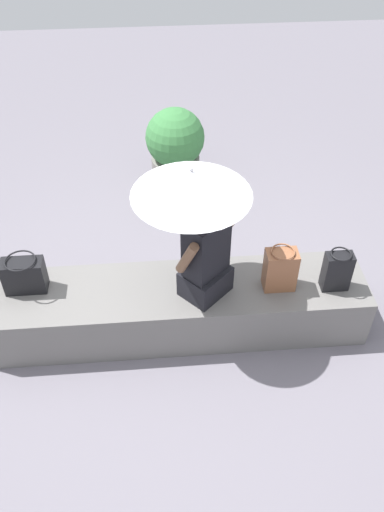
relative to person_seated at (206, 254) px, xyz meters
The scene contains 8 objects.
ground_plane 0.87m from the person_seated, 164.41° to the left, with size 14.00×14.00×0.00m, color slate.
stone_bench 0.65m from the person_seated, 164.41° to the left, with size 2.95×0.64×0.45m, color slate.
person_seated is the anchor object (origin of this frame).
parasol 0.59m from the person_seated, 146.36° to the left, with size 0.83×0.83×1.09m.
handbag_black 1.39m from the person_seated, behind, with size 0.31×0.23×0.30m.
tote_bag_canvas 0.61m from the person_seated, ahead, with size 0.24×0.18×0.36m.
shoulder_bag_spare 1.02m from the person_seated, ahead, with size 0.21×0.16×0.35m.
planter_near 2.03m from the person_seated, 93.17° to the left, with size 0.61×0.61×0.95m.
Camera 1 is at (-0.14, -2.89, 3.44)m, focal length 37.52 mm.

